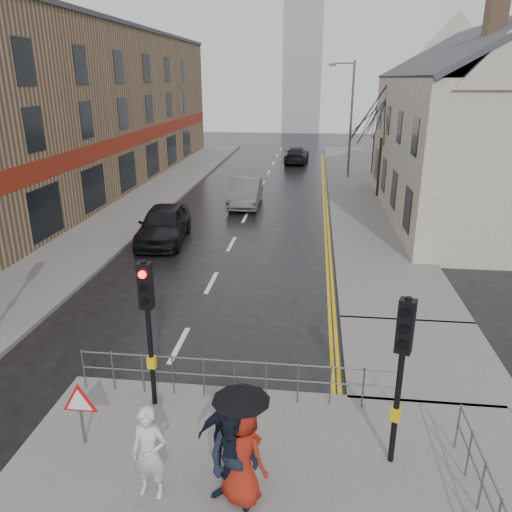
% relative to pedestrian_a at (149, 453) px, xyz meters
% --- Properties ---
extents(ground, '(120.00, 120.00, 0.00)m').
position_rel_pedestrian_a_xyz_m(ground, '(-0.95, 2.30, -1.00)').
color(ground, black).
rests_on(ground, ground).
extents(left_pavement, '(4.00, 44.00, 0.14)m').
position_rel_pedestrian_a_xyz_m(left_pavement, '(-7.45, 25.30, -0.93)').
color(left_pavement, '#605E5B').
rests_on(left_pavement, ground).
extents(right_pavement, '(4.00, 40.00, 0.14)m').
position_rel_pedestrian_a_xyz_m(right_pavement, '(5.55, 27.30, -0.93)').
color(right_pavement, '#605E5B').
rests_on(right_pavement, ground).
extents(pavement_bridge_right, '(4.00, 4.20, 0.14)m').
position_rel_pedestrian_a_xyz_m(pavement_bridge_right, '(5.55, 5.30, -0.93)').
color(pavement_bridge_right, '#605E5B').
rests_on(pavement_bridge_right, ground).
extents(building_left_terrace, '(8.00, 42.00, 10.00)m').
position_rel_pedestrian_a_xyz_m(building_left_terrace, '(-12.95, 24.30, 4.00)').
color(building_left_terrace, '#8E6E52').
rests_on(building_left_terrace, ground).
extents(building_right_cream, '(9.00, 16.40, 10.10)m').
position_rel_pedestrian_a_xyz_m(building_right_cream, '(11.05, 20.30, 3.78)').
color(building_right_cream, beige).
rests_on(building_right_cream, ground).
extents(church_tower, '(5.00, 5.00, 18.00)m').
position_rel_pedestrian_a_xyz_m(church_tower, '(0.55, 64.30, 8.00)').
color(church_tower, '#989BA0').
rests_on(church_tower, ground).
extents(traffic_signal_near_left, '(0.28, 0.27, 3.40)m').
position_rel_pedestrian_a_xyz_m(traffic_signal_near_left, '(-0.75, 2.50, 1.45)').
color(traffic_signal_near_left, black).
rests_on(traffic_signal_near_left, near_pavement).
extents(traffic_signal_near_right, '(0.34, 0.33, 3.40)m').
position_rel_pedestrian_a_xyz_m(traffic_signal_near_right, '(4.25, 1.30, 1.45)').
color(traffic_signal_near_right, black).
rests_on(traffic_signal_near_right, near_pavement).
extents(guard_railing_front, '(7.14, 0.04, 1.00)m').
position_rel_pedestrian_a_xyz_m(guard_railing_front, '(1.00, 2.90, -0.15)').
color(guard_railing_front, '#595B5E').
rests_on(guard_railing_front, near_pavement).
extents(warning_sign, '(0.80, 0.07, 1.35)m').
position_rel_pedestrian_a_xyz_m(warning_sign, '(-1.75, 1.09, 0.04)').
color(warning_sign, '#595B5E').
rests_on(warning_sign, near_pavement).
extents(street_lamp, '(1.83, 0.25, 8.00)m').
position_rel_pedestrian_a_xyz_m(street_lamp, '(4.87, 30.30, 3.70)').
color(street_lamp, '#595B5E').
rests_on(street_lamp, right_pavement).
extents(tree_near, '(2.40, 2.40, 6.58)m').
position_rel_pedestrian_a_xyz_m(tree_near, '(6.55, 24.30, 4.13)').
color(tree_near, black).
rests_on(tree_near, right_pavement).
extents(tree_far, '(2.40, 2.40, 5.64)m').
position_rel_pedestrian_a_xyz_m(tree_far, '(7.05, 32.30, 3.42)').
color(tree_far, black).
rests_on(tree_far, right_pavement).
extents(pedestrian_a, '(0.67, 0.48, 1.73)m').
position_rel_pedestrian_a_xyz_m(pedestrian_a, '(0.00, 0.00, 0.00)').
color(pedestrian_a, silver).
rests_on(pedestrian_a, near_pavement).
extents(pedestrian_b, '(1.13, 1.02, 1.91)m').
position_rel_pedestrian_a_xyz_m(pedestrian_b, '(1.48, -0.10, 0.09)').
color(pedestrian_b, black).
rests_on(pedestrian_b, near_pavement).
extents(pedestrian_with_umbrella, '(1.13, 1.04, 2.27)m').
position_rel_pedestrian_a_xyz_m(pedestrian_with_umbrella, '(1.57, 0.08, 0.32)').
color(pedestrian_with_umbrella, maroon).
rests_on(pedestrian_with_umbrella, near_pavement).
extents(pedestrian_d, '(0.99, 0.63, 1.57)m').
position_rel_pedestrian_a_xyz_m(pedestrian_d, '(1.15, 0.71, -0.08)').
color(pedestrian_d, black).
rests_on(pedestrian_d, near_pavement).
extents(car_parked, '(2.37, 5.01, 1.65)m').
position_rel_pedestrian_a_xyz_m(car_parked, '(-4.02, 14.30, -0.18)').
color(car_parked, black).
rests_on(car_parked, ground).
extents(car_mid, '(1.72, 4.69, 1.53)m').
position_rel_pedestrian_a_xyz_m(car_mid, '(-1.28, 21.43, -0.24)').
color(car_mid, '#4E5153').
rests_on(car_mid, ground).
extents(car_far, '(2.15, 4.77, 1.36)m').
position_rel_pedestrian_a_xyz_m(car_far, '(1.04, 37.20, -0.33)').
color(car_far, black).
rests_on(car_far, ground).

